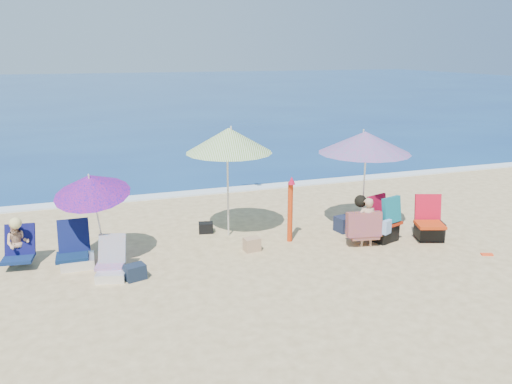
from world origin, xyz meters
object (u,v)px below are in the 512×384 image
object	(u,v)px
chair_navy	(76,254)
chair_rainbow	(112,266)
camp_chair_right	(384,224)
person_left	(18,243)
umbrella_turquoise	(365,142)
camp_chair_left	(429,226)
person_center	(365,222)
umbrella_striped	(229,140)
furled_umbrella	(290,206)
umbrella_blue	(91,185)

from	to	relation	value
chair_navy	chair_rainbow	distance (m)	0.91
camp_chair_right	person_left	distance (m)	7.06
umbrella_turquoise	person_left	size ratio (longest dim) A/B	2.48
chair_navy	person_left	bearing A→B (deg)	162.45
camp_chair_left	umbrella_turquoise	bearing A→B (deg)	139.06
umbrella_turquoise	person_center	xyz separation A→B (m)	(-0.39, -0.83, -1.45)
chair_rainbow	umbrella_turquoise	bearing A→B (deg)	6.93
umbrella_turquoise	camp_chair_right	xyz separation A→B (m)	(0.14, -0.69, -1.60)
person_left	person_center	bearing A→B (deg)	-10.47
umbrella_striped	camp_chair_left	distance (m)	4.50
umbrella_striped	chair_rainbow	bearing A→B (deg)	-153.91
person_center	person_left	xyz separation A→B (m)	(-6.44, 1.19, -0.06)
person_left	chair_rainbow	bearing A→B (deg)	-32.71
umbrella_striped	person_left	distance (m)	4.37
umbrella_turquoise	umbrella_striped	size ratio (longest dim) A/B	1.01
umbrella_striped	chair_navy	bearing A→B (deg)	-170.29
furled_umbrella	chair_rainbow	size ratio (longest dim) A/B	1.71
umbrella_blue	umbrella_striped	bearing A→B (deg)	12.05
chair_rainbow	camp_chair_right	xyz separation A→B (m)	(5.42, -0.05, 0.17)
chair_rainbow	camp_chair_left	size ratio (longest dim) A/B	0.86
umbrella_striped	chair_navy	xyz separation A→B (m)	(-3.09, -0.53, -1.84)
umbrella_blue	person_left	world-z (taller)	umbrella_blue
umbrella_turquoise	camp_chair_left	world-z (taller)	umbrella_turquoise
umbrella_striped	furled_umbrella	distance (m)	1.82
umbrella_striped	chair_navy	world-z (taller)	umbrella_striped
umbrella_turquoise	chair_navy	bearing A→B (deg)	179.47
chair_navy	umbrella_turquoise	bearing A→B (deg)	-0.53
umbrella_turquoise	umbrella_blue	size ratio (longest dim) A/B	1.29
chair_navy	furled_umbrella	bearing A→B (deg)	-2.16
furled_umbrella	person_center	world-z (taller)	furled_umbrella
umbrella_blue	camp_chair_left	world-z (taller)	umbrella_blue
umbrella_blue	chair_rainbow	bearing A→B (deg)	-71.32
umbrella_turquoise	camp_chair_right	bearing A→B (deg)	-78.16
umbrella_blue	furled_umbrella	distance (m)	3.87
person_center	person_left	distance (m)	6.55
camp_chair_left	person_center	world-z (taller)	person_center
umbrella_blue	person_center	bearing A→B (deg)	-9.26
person_left	umbrella_blue	bearing A→B (deg)	-14.94
chair_rainbow	person_center	size ratio (longest dim) A/B	0.79
chair_navy	person_center	bearing A→B (deg)	-9.17
person_center	umbrella_blue	bearing A→B (deg)	170.74
umbrella_blue	chair_rainbow	xyz separation A→B (m)	(0.22, -0.64, -1.32)
umbrella_striped	person_left	xyz separation A→B (m)	(-4.06, -0.22, -1.62)
chair_navy	person_left	size ratio (longest dim) A/B	0.83
camp_chair_right	camp_chair_left	bearing A→B (deg)	-14.54
chair_rainbow	person_left	size ratio (longest dim) A/B	0.85
umbrella_striped	camp_chair_right	distance (m)	3.61
umbrella_turquoise	umbrella_striped	xyz separation A→B (m)	(-2.78, 0.58, 0.10)
chair_navy	camp_chair_right	distance (m)	6.06
umbrella_striped	furled_umbrella	world-z (taller)	umbrella_striped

